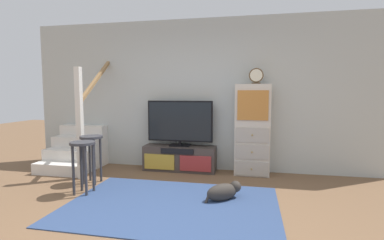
{
  "coord_description": "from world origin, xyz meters",
  "views": [
    {
      "loc": [
        0.96,
        -2.76,
        1.4
      ],
      "look_at": [
        0.03,
        1.7,
        0.96
      ],
      "focal_mm": 27.16,
      "sensor_mm": 36.0,
      "label": 1
    }
  ],
  "objects": [
    {
      "name": "side_cabinet",
      "position": [
        0.96,
        2.2,
        0.77
      ],
      "size": [
        0.58,
        0.38,
        1.54
      ],
      "color": "beige",
      "rests_on": "ground_plane"
    },
    {
      "name": "area_rug",
      "position": [
        0.0,
        0.6,
        0.01
      ],
      "size": [
        2.6,
        1.8,
        0.01
      ],
      "primitive_type": "cube",
      "color": "navy",
      "rests_on": "ground_plane"
    },
    {
      "name": "staircase",
      "position": [
        -2.24,
        2.2,
        0.37
      ],
      "size": [
        1.0,
        1.36,
        2.2
      ],
      "color": "silver",
      "rests_on": "ground_plane"
    },
    {
      "name": "ground_plane",
      "position": [
        0.0,
        0.0,
        0.0
      ],
      "size": [
        20.0,
        20.0,
        0.0
      ],
      "primitive_type": "plane",
      "color": "brown"
    },
    {
      "name": "media_console",
      "position": [
        -0.3,
        2.19,
        0.22
      ],
      "size": [
        1.29,
        0.38,
        0.44
      ],
      "color": "#423833",
      "rests_on": "ground_plane"
    },
    {
      "name": "bar_stool_far",
      "position": [
        -1.45,
        1.23,
        0.54
      ],
      "size": [
        0.34,
        0.34,
        0.73
      ],
      "color": "#333338",
      "rests_on": "ground_plane"
    },
    {
      "name": "back_wall",
      "position": [
        0.0,
        2.46,
        1.35
      ],
      "size": [
        6.4,
        0.12,
        2.7
      ],
      "primitive_type": "cube",
      "color": "#B2B7B2",
      "rests_on": "ground_plane"
    },
    {
      "name": "dog",
      "position": [
        0.62,
        0.91,
        0.12
      ],
      "size": [
        0.47,
        0.43,
        0.23
      ],
      "color": "#332D28",
      "rests_on": "ground_plane"
    },
    {
      "name": "desk_clock",
      "position": [
        1.01,
        2.19,
        1.67
      ],
      "size": [
        0.24,
        0.08,
        0.26
      ],
      "color": "#4C3823",
      "rests_on": "side_cabinet"
    },
    {
      "name": "television",
      "position": [
        -0.3,
        2.22,
        0.87
      ],
      "size": [
        1.17,
        0.22,
        0.81
      ],
      "color": "black",
      "rests_on": "media_console"
    },
    {
      "name": "bar_stool_near",
      "position": [
        -1.31,
        0.77,
        0.54
      ],
      "size": [
        0.34,
        0.34,
        0.73
      ],
      "color": "#333338",
      "rests_on": "ground_plane"
    }
  ]
}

